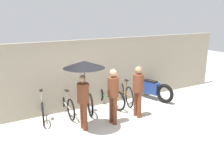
% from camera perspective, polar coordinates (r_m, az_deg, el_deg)
% --- Properties ---
extents(ground_plane, '(30.00, 30.00, 0.00)m').
position_cam_1_polar(ground_plane, '(6.83, 1.33, -11.20)').
color(ground_plane, '#B7B2A8').
extents(back_wall, '(12.01, 0.12, 2.30)m').
position_cam_1_polar(back_wall, '(8.31, -6.72, 2.11)').
color(back_wall, gray).
rests_on(back_wall, ground).
extents(parked_bicycle_0, '(0.54, 1.61, 1.05)m').
position_cam_1_polar(parked_bicycle_0, '(7.85, -15.63, -5.18)').
color(parked_bicycle_0, black).
rests_on(parked_bicycle_0, ground).
extents(parked_bicycle_1, '(0.44, 1.70, 1.05)m').
position_cam_1_polar(parked_bicycle_1, '(8.03, -10.53, -4.44)').
color(parked_bicycle_1, black).
rests_on(parked_bicycle_1, ground).
extents(parked_bicycle_2, '(0.58, 1.80, 1.04)m').
position_cam_1_polar(parked_bicycle_2, '(8.29, -5.81, -3.38)').
color(parked_bicycle_2, black).
rests_on(parked_bicycle_2, ground).
extents(parked_bicycle_3, '(0.56, 1.74, 1.11)m').
position_cam_1_polar(parked_bicycle_3, '(8.56, -1.21, -2.81)').
color(parked_bicycle_3, black).
rests_on(parked_bicycle_3, ground).
extents(parked_bicycle_4, '(0.55, 1.65, 0.97)m').
position_cam_1_polar(parked_bicycle_4, '(8.92, 2.91, -1.95)').
color(parked_bicycle_4, black).
rests_on(parked_bicycle_4, ground).
extents(pedestrian_leading, '(1.07, 1.07, 1.95)m').
position_cam_1_polar(pedestrian_leading, '(6.48, -6.46, 2.01)').
color(pedestrian_leading, brown).
rests_on(pedestrian_leading, ground).
extents(pedestrian_center, '(0.32, 0.32, 1.62)m').
position_cam_1_polar(pedestrian_center, '(7.07, 0.28, -1.95)').
color(pedestrian_center, brown).
rests_on(pedestrian_center, ground).
extents(pedestrian_trailing, '(0.32, 0.32, 1.59)m').
position_cam_1_polar(pedestrian_trailing, '(7.58, 5.96, -0.95)').
color(pedestrian_trailing, brown).
rests_on(pedestrian_trailing, ground).
extents(motorcycle, '(0.75, 1.98, 0.92)m').
position_cam_1_polar(motorcycle, '(9.45, 8.72, -1.03)').
color(motorcycle, black).
rests_on(motorcycle, ground).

